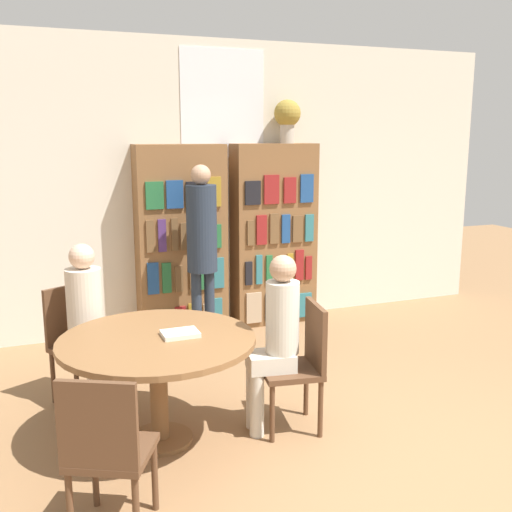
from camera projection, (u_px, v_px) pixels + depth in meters
ground_plane at (401, 483)px, 3.58m from camera, size 16.00×16.00×0.00m
wall_back at (223, 186)px, 6.38m from camera, size 6.40×0.07×3.00m
bookshelf_left at (181, 241)px, 6.12m from camera, size 0.91×0.34×1.95m
bookshelf_right at (274, 235)px, 6.49m from camera, size 0.91×0.34×1.95m
flower_vase at (287, 117)px, 6.29m from camera, size 0.28×0.28×0.45m
reading_table at (158, 354)px, 3.94m from camera, size 1.30×1.30×0.74m
chair_near_camera at (106, 447)px, 3.01m from camera, size 0.54×0.54×0.90m
chair_left_side at (77, 338)px, 4.62m from camera, size 0.54×0.54×0.90m
chair_far_side at (301, 360)px, 4.17m from camera, size 0.46×0.46×0.90m
seated_reader_left at (88, 316)px, 4.45m from camera, size 0.38×0.41×1.26m
seated_reader_right at (275, 334)px, 4.09m from camera, size 0.37×0.28×1.26m
librarian_standing at (202, 238)px, 5.67m from camera, size 0.29×0.56×1.77m
open_book_on_table at (180, 334)px, 3.95m from camera, size 0.24×0.18×0.03m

